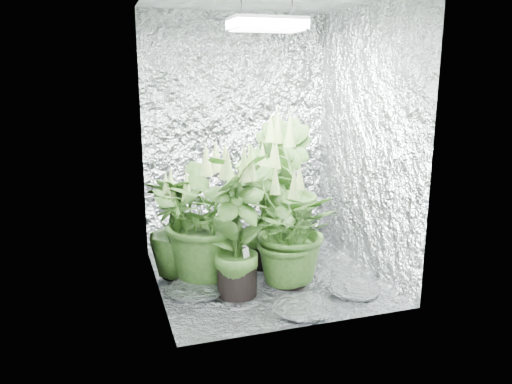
{
  "coord_description": "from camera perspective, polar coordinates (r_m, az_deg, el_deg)",
  "views": [
    {
      "loc": [
        -1.14,
        -3.34,
        1.51
      ],
      "look_at": [
        -0.08,
        0.0,
        0.67
      ],
      "focal_mm": 35.0,
      "sensor_mm": 36.0,
      "label": 1
    }
  ],
  "objects": [
    {
      "name": "ground",
      "position": [
        3.84,
        1.12,
        -9.61
      ],
      "size": [
        1.6,
        1.6,
        0.0
      ],
      "primitive_type": "plane",
      "color": "silver",
      "rests_on": "ground"
    },
    {
      "name": "walls",
      "position": [
        3.57,
        1.19,
        5.32
      ],
      "size": [
        1.62,
        1.62,
        2.0
      ],
      "color": "silver",
      "rests_on": "ground"
    },
    {
      "name": "grow_lamp",
      "position": [
        3.55,
        1.26,
        18.64
      ],
      "size": [
        0.5,
        0.3,
        0.22
      ],
      "color": "gray",
      "rests_on": "ceiling"
    },
    {
      "name": "plant_a",
      "position": [
        3.65,
        -5.45,
        -2.67
      ],
      "size": [
        0.91,
        0.91,
        1.05
      ],
      "rotation": [
        0.0,
        0.0,
        0.07
      ],
      "color": "black",
      "rests_on": "ground"
    },
    {
      "name": "plant_b",
      "position": [
        3.88,
        0.78,
        -1.9
      ],
      "size": [
        0.67,
        0.67,
        1.02
      ],
      "rotation": [
        0.0,
        0.0,
        0.51
      ],
      "color": "black",
      "rests_on": "ground"
    },
    {
      "name": "plant_c",
      "position": [
        4.17,
        3.09,
        0.42
      ],
      "size": [
        0.81,
        0.81,
        1.22
      ],
      "rotation": [
        0.0,
        0.0,
        2.0
      ],
      "color": "black",
      "rests_on": "ground"
    },
    {
      "name": "plant_d",
      "position": [
        3.78,
        -9.13,
        -4.12
      ],
      "size": [
        0.56,
        0.56,
        0.83
      ],
      "rotation": [
        0.0,
        0.0,
        2.71
      ],
      "color": "black",
      "rests_on": "ground"
    },
    {
      "name": "plant_e",
      "position": [
        3.56,
        3.84,
        -4.31
      ],
      "size": [
        0.99,
        0.99,
        0.89
      ],
      "rotation": [
        0.0,
        0.0,
        3.66
      ],
      "color": "black",
      "rests_on": "ground"
    },
    {
      "name": "plant_f",
      "position": [
        3.38,
        -2.23,
        -4.04
      ],
      "size": [
        0.72,
        0.72,
        1.07
      ],
      "rotation": [
        0.0,
        0.0,
        3.95
      ],
      "color": "black",
      "rests_on": "ground"
    },
    {
      "name": "circulation_fan",
      "position": [
        4.49,
        5.7,
        -3.9
      ],
      "size": [
        0.17,
        0.35,
        0.4
      ],
      "rotation": [
        0.0,
        0.0,
        0.07
      ],
      "color": "black",
      "rests_on": "ground"
    },
    {
      "name": "plant_label",
      "position": [
        3.43,
        -1.12,
        -7.14
      ],
      "size": [
        0.06,
        0.05,
        0.09
      ],
      "primitive_type": "cube",
      "rotation": [
        -0.21,
        0.0,
        0.58
      ],
      "color": "white",
      "rests_on": "plant_f"
    }
  ]
}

